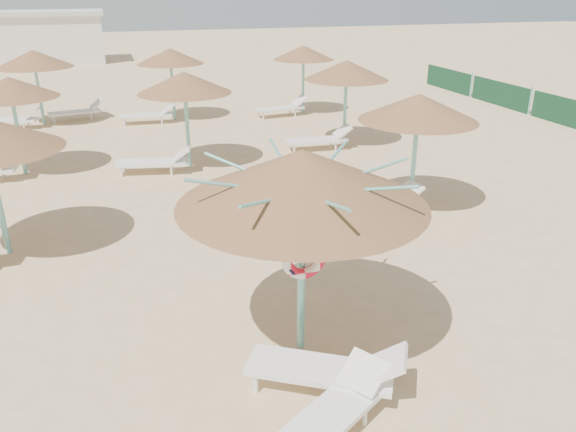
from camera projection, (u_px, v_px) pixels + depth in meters
name	position (u px, v px, depth m)	size (l,w,h in m)	color
ground	(288.00, 352.00, 8.06)	(120.00, 120.00, 0.00)	#DFBA88
main_palapa	(302.00, 179.00, 7.20)	(3.32, 3.32, 2.97)	#6DBDB6
lounger_main_a	(332.00, 412.00, 6.50)	(1.82, 1.41, 0.66)	white
lounger_main_b	(330.00, 369.00, 7.16)	(2.04, 1.55, 0.73)	white
palapa_field	(182.00, 79.00, 16.45)	(13.21, 14.43, 2.70)	#6DBDB6
service_hut	(38.00, 37.00, 36.56)	(8.40, 4.40, 3.25)	silver
windbreak_fence	(570.00, 113.00, 20.54)	(0.08, 19.84, 1.10)	#1A4F2A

